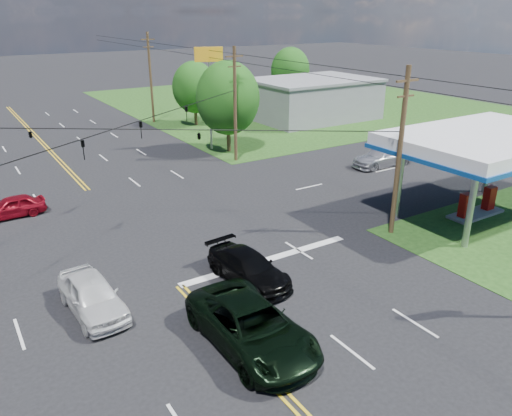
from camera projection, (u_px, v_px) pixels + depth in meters
ground at (124, 228)px, 29.78m from camera, size 280.00×280.00×0.00m
grass_ne at (287, 101)px, 72.35m from camera, size 46.00×48.00×0.03m
stop_bar at (268, 260)px, 25.99m from camera, size 10.00×0.50×0.02m
retail_ne at (312, 100)px, 59.63m from camera, size 14.00×10.00×4.40m
gas_canopy at (488, 143)px, 29.92m from camera, size 12.20×8.20×5.35m
pole_se at (400, 151)px, 27.39m from camera, size 1.60×0.28×9.50m
pole_ne at (235, 104)px, 41.52m from camera, size 1.60×0.28×9.50m
pole_right_far at (151, 77)px, 56.34m from camera, size 1.60×0.28×10.00m
span_wire_signals at (114, 129)px, 27.57m from camera, size 26.00×18.00×1.13m
power_lines at (120, 85)px, 25.05m from camera, size 26.04×100.00×0.64m
tree_right_a at (228, 98)px, 44.39m from camera, size 5.70×5.70×8.18m
tree_right_b at (194, 87)px, 55.30m from camera, size 4.94×4.94×7.09m
tree_far_r at (290, 70)px, 68.62m from camera, size 5.32×5.32×7.63m
pickup_dkgreen at (252, 326)px, 19.01m from camera, size 3.00×6.42×1.78m
suv_black at (249, 268)px, 23.67m from camera, size 2.54×5.19×1.45m
pickup_white at (92, 295)px, 21.20m from camera, size 2.21×4.88×1.63m
sedan_red at (12, 207)px, 31.21m from camera, size 3.99×1.70×1.35m
sedan_far at (382, 157)px, 41.47m from camera, size 5.56×2.58×1.57m
polesign_ne at (209, 69)px, 44.19m from camera, size 2.47×1.04×9.19m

